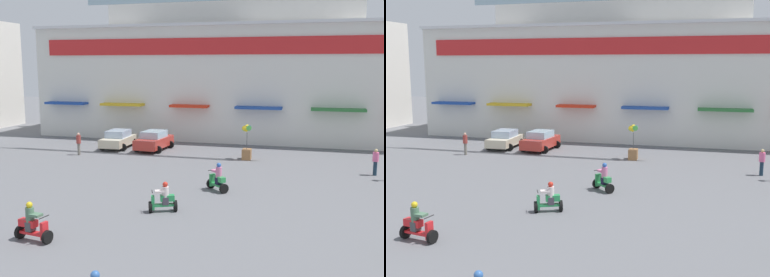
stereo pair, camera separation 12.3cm
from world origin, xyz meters
TOP-DOWN VIEW (x-y plane):
  - ground_plane at (0.00, 13.00)m, footprint 128.00×128.00m
  - colonial_building at (0.00, 36.47)m, footprint 35.78×17.79m
  - parked_car_0 at (-7.86, 25.73)m, footprint 2.44×4.07m
  - parked_car_1 at (-4.74, 25.59)m, footprint 2.60×4.06m
  - scooter_rider_0 at (1.00, 11.12)m, footprint 1.40×1.01m
  - scooter_rider_3 at (2.66, 15.27)m, footprint 1.37×1.35m
  - scooter_rider_7 at (-2.69, 6.42)m, footprint 1.54×0.73m
  - pedestrian_0 at (11.22, 21.27)m, footprint 0.40×0.40m
  - pedestrian_1 at (-9.50, 22.24)m, footprint 0.41×0.41m
  - balloon_vendor_cart at (2.89, 23.96)m, footprint 0.75×0.91m

SIDE VIEW (x-z plane):
  - ground_plane at x=0.00m, z-range 0.00..0.00m
  - scooter_rider_0 at x=1.00m, z-range -0.13..1.30m
  - scooter_rider_7 at x=-2.69m, z-range -0.14..1.41m
  - scooter_rider_3 at x=2.66m, z-range -0.14..1.42m
  - parked_car_0 at x=-7.86m, z-range 0.00..1.47m
  - parked_car_1 at x=-4.74m, z-range 0.00..1.55m
  - pedestrian_0 at x=11.22m, z-range 0.11..1.76m
  - pedestrian_1 at x=-9.50m, z-range 0.12..1.81m
  - balloon_vendor_cart at x=2.89m, z-range -0.04..2.46m
  - colonial_building at x=0.00m, z-range -1.31..17.86m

